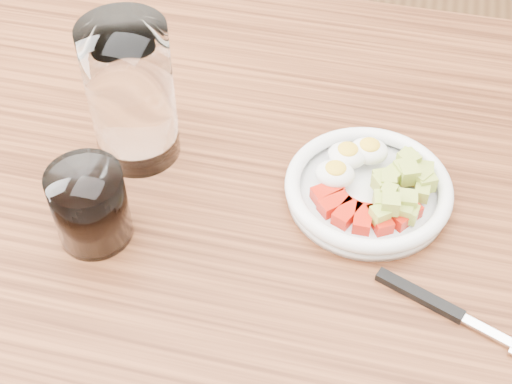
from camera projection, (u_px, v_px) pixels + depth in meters
dining_table at (262, 273)px, 0.85m from camera, size 1.50×0.90×0.77m
bowl at (370, 187)px, 0.79m from camera, size 0.19×0.19×0.05m
fork at (444, 308)px, 0.70m from camera, size 0.19×0.08×0.01m
water_glass at (131, 94)px, 0.79m from camera, size 0.10×0.10×0.17m
coffee_glass at (90, 206)px, 0.73m from camera, size 0.08×0.08×0.09m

